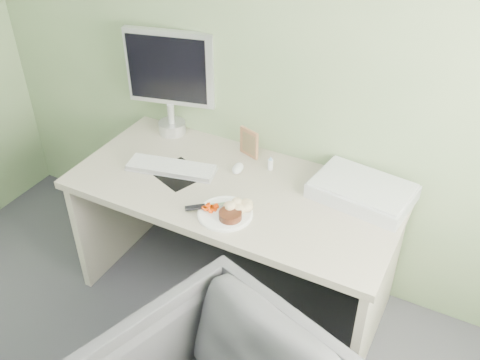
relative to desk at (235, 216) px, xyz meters
The scene contains 14 objects.
wall_back 0.89m from the desk, 90.00° to the left, with size 3.50×3.50×0.00m, color gray.
desk is the anchor object (origin of this frame).
plate 0.29m from the desk, 72.70° to the right, with size 0.25×0.25×0.01m, color white.
steak 0.33m from the desk, 65.83° to the right, with size 0.10×0.10×0.03m, color black.
potato_pile 0.29m from the desk, 58.53° to the right, with size 0.12×0.08×0.06m, color tan.
carrot_heap 0.31m from the desk, 89.43° to the right, with size 0.05×0.05×0.04m, color #DB3804.
steak_knife 0.31m from the desk, 98.71° to the right, with size 0.19×0.17×0.02m.
mousepad 0.35m from the desk, behind, with size 0.23×0.20×0.00m, color black.
keyboard 0.40m from the desk, behind, with size 0.44×0.13×0.02m, color white.
computer_mouse 0.24m from the desk, 110.26° to the left, with size 0.05×0.10×0.03m, color white.
photo_frame 0.39m from the desk, 102.49° to the left, with size 0.12×0.01×0.15m, color #956045.
eyedrop_bottle 0.32m from the desk, 66.64° to the left, with size 0.03×0.03×0.08m.
scanner 0.64m from the desk, 19.14° to the left, with size 0.45×0.30×0.07m, color silver.
monitor 0.81m from the desk, 150.15° to the left, with size 0.48×0.18×0.58m.
Camera 1 is at (0.99, -0.21, 2.25)m, focal length 40.00 mm.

